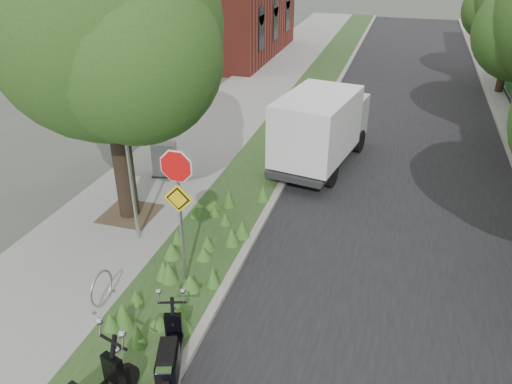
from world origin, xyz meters
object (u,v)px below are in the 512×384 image
box_truck (321,126)px  sign_assembly (178,191)px  utility_cabinet (165,160)px  scooter_far (170,360)px

box_truck → sign_assembly: bearing=-103.6°
box_truck → utility_cabinet: size_ratio=4.67×
scooter_far → box_truck: (0.84, 9.56, 0.88)m
scooter_far → utility_cabinet: (-3.58, 7.23, 0.12)m
sign_assembly → box_truck: size_ratio=0.65×
scooter_far → utility_cabinet: bearing=116.3°
sign_assembly → box_truck: (1.70, 7.02, -0.94)m
scooter_far → box_truck: 9.64m
scooter_far → box_truck: bearing=85.0°
sign_assembly → utility_cabinet: sign_assembly is taller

